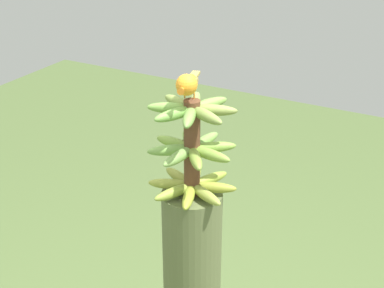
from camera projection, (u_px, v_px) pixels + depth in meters
The scene contains 2 objects.
banana_bunch at pixel (192, 149), 1.70m from camera, with size 0.27×0.27×0.31m.
perched_bird at pixel (187, 84), 1.61m from camera, with size 0.08×0.20×0.09m.
Camera 1 is at (0.73, -1.34, 2.16)m, focal length 53.27 mm.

